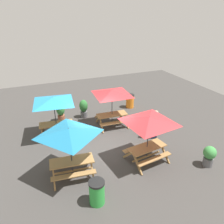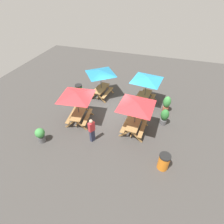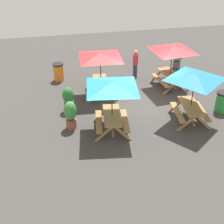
% 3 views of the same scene
% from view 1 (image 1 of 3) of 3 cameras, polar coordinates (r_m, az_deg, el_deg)
% --- Properties ---
extents(ground_plane, '(24.00, 24.00, 0.00)m').
position_cam_1_polar(ground_plane, '(11.35, -3.12, -9.31)').
color(ground_plane, '#3D3A38').
rests_on(ground_plane, ground).
extents(picnic_table_0, '(2.82, 2.82, 2.34)m').
position_cam_1_polar(picnic_table_0, '(12.52, 0.00, 4.51)').
color(picnic_table_0, olive).
rests_on(picnic_table_0, ground).
extents(picnic_table_1, '(2.80, 2.80, 2.34)m').
position_cam_1_polar(picnic_table_1, '(11.85, -15.03, 2.35)').
color(picnic_table_1, olive).
rests_on(picnic_table_1, ground).
extents(picnic_table_2, '(2.23, 2.23, 2.34)m').
position_cam_1_polar(picnic_table_2, '(8.72, -11.12, -5.95)').
color(picnic_table_2, olive).
rests_on(picnic_table_2, ground).
extents(picnic_table_3, '(2.81, 2.81, 2.34)m').
position_cam_1_polar(picnic_table_3, '(9.55, 9.64, -2.86)').
color(picnic_table_3, olive).
rests_on(picnic_table_3, ground).
extents(trash_bin_green, '(0.59, 0.59, 0.98)m').
position_cam_1_polar(trash_bin_green, '(8.35, -3.97, -20.18)').
color(trash_bin_green, green).
rests_on(trash_bin_green, ground).
extents(trash_bin_orange, '(0.59, 0.59, 0.98)m').
position_cam_1_polar(trash_bin_orange, '(15.64, 4.71, 2.91)').
color(trash_bin_orange, orange).
rests_on(trash_bin_orange, ground).
extents(potted_plant_0, '(0.56, 0.56, 0.99)m').
position_cam_1_polar(potted_plant_0, '(10.80, 24.06, -10.28)').
color(potted_plant_0, '#59595B').
rests_on(potted_plant_0, ground).
extents(potted_plant_1, '(0.53, 0.53, 1.20)m').
position_cam_1_polar(potted_plant_1, '(14.20, -7.42, 1.05)').
color(potted_plant_1, '#59595B').
rests_on(potted_plant_1, ground).
extents(potted_plant_2, '(0.54, 0.54, 1.28)m').
position_cam_1_polar(potted_plant_2, '(13.95, -13.28, 0.27)').
color(potted_plant_2, '#935138').
rests_on(potted_plant_2, ground).
extents(person_standing, '(0.42, 0.36, 1.67)m').
position_cam_1_polar(person_standing, '(11.88, 11.19, -3.07)').
color(person_standing, '#2D334C').
rests_on(person_standing, ground).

